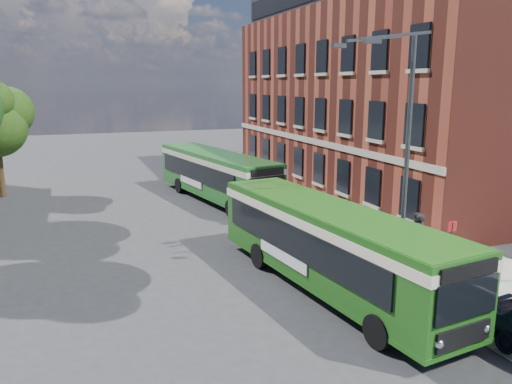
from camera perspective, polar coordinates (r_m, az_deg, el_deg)
name	(u,v)px	position (r m, az deg, el deg)	size (l,w,h in m)	color
ground	(259,270)	(19.97, 0.32, -8.87)	(120.00, 120.00, 0.00)	#2C2C2F
pavement	(321,207)	(29.71, 7.45, -1.71)	(6.00, 48.00, 0.15)	gray
kerb_line	(273,213)	(28.45, 2.00, -2.38)	(0.12, 48.00, 0.01)	beige
brick_office	(387,87)	(35.93, 14.79, 11.51)	(12.10, 26.00, 14.20)	maroon
street_lamp	(399,150)	(19.37, 16.06, 4.64)	(2.96, 2.38, 9.00)	#3C3F42
bus_stop_sign	(450,250)	(18.89, 21.32, -6.15)	(0.35, 0.08, 2.52)	#3C3F42
bus_front	(329,240)	(17.76, 8.34, -5.47)	(3.96, 11.97, 3.02)	#1E5616
bus_rear	(216,171)	(31.27, -4.59, 2.35)	(4.68, 12.40, 3.02)	#216322
pedestrian_a	(418,237)	(21.45, 18.04, -4.86)	(0.70, 0.46, 1.91)	black
pedestrian_b	(416,234)	(21.94, 17.79, -4.56)	(0.90, 0.70, 1.85)	black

